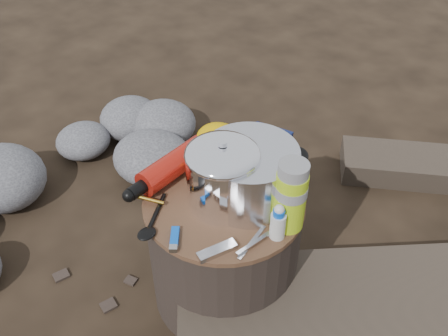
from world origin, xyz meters
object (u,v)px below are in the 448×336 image
Objects in this scene: stump at (224,249)px; fuel_bottle at (174,165)px; camping_pot at (223,174)px; thermos at (291,196)px; travel_mug at (291,172)px.

stump is 0.28m from fuel_bottle.
camping_pot is 0.97× the size of thermos.
fuel_bottle is (-0.16, -0.00, -0.05)m from camping_pot.
camping_pot is 0.17m from fuel_bottle.
thermos reaches higher than fuel_bottle.
stump is 2.30× the size of camping_pot.
stump is 0.33m from thermos.
thermos is (0.17, 0.03, 0.00)m from camping_pot.
stump is at bearing 4.30° from fuel_bottle.
thermos reaches higher than travel_mug.
travel_mug reaches higher than stump.
thermos is at bearing 10.72° from camping_pot.
stump is at bearing -127.75° from travel_mug.
fuel_bottle is 0.31m from travel_mug.
fuel_bottle is (-0.16, -0.01, 0.22)m from stump.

